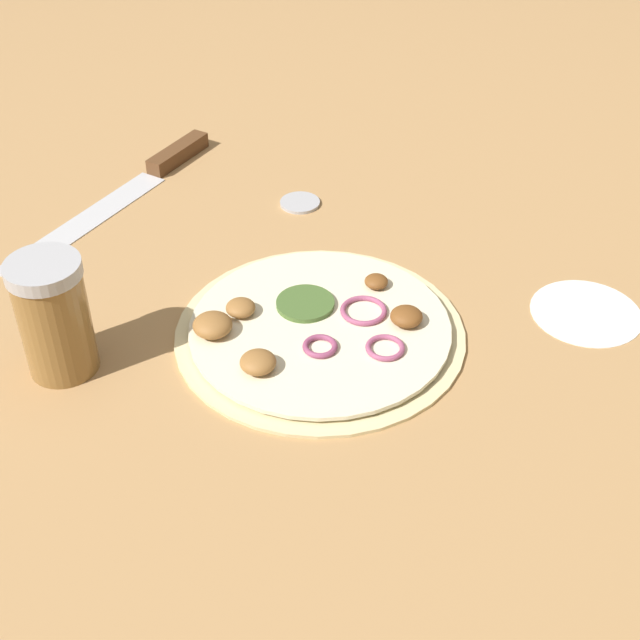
# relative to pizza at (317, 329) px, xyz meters

# --- Properties ---
(ground_plane) EXTENTS (3.00, 3.00, 0.00)m
(ground_plane) POSITION_rel_pizza_xyz_m (0.00, -0.00, -0.01)
(ground_plane) COLOR tan
(pizza) EXTENTS (0.26, 0.26, 0.03)m
(pizza) POSITION_rel_pizza_xyz_m (0.00, 0.00, 0.00)
(pizza) COLOR beige
(pizza) RESTS_ON ground_plane
(knife) EXTENTS (0.33, 0.07, 0.02)m
(knife) POSITION_rel_pizza_xyz_m (0.18, 0.29, -0.00)
(knife) COLOR silver
(knife) RESTS_ON ground_plane
(spice_jar) EXTENTS (0.06, 0.06, 0.11)m
(spice_jar) POSITION_rel_pizza_xyz_m (-0.12, 0.18, 0.05)
(spice_jar) COLOR olive
(spice_jar) RESTS_ON ground_plane
(loose_cap) EXTENTS (0.04, 0.04, 0.01)m
(loose_cap) POSITION_rel_pizza_xyz_m (0.20, 0.11, -0.00)
(loose_cap) COLOR #B2B2B7
(loose_cap) RESTS_ON ground_plane
(flour_patch) EXTENTS (0.10, 0.10, 0.00)m
(flour_patch) POSITION_rel_pizza_xyz_m (0.13, -0.22, -0.01)
(flour_patch) COLOR white
(flour_patch) RESTS_ON ground_plane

